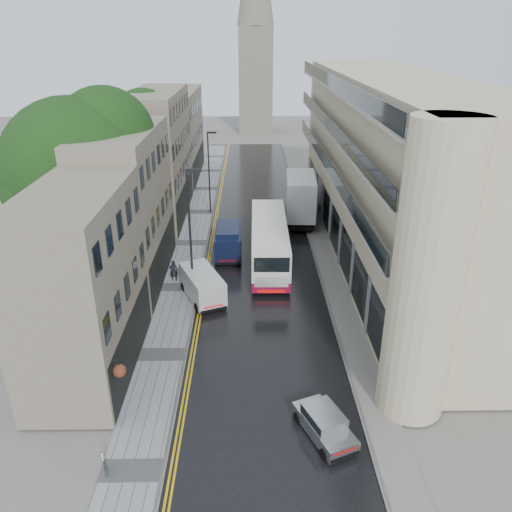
{
  "coord_description": "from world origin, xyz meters",
  "views": [
    {
      "loc": [
        -0.84,
        -12.97,
        17.06
      ],
      "look_at": [
        -0.38,
        18.0,
        3.09
      ],
      "focal_mm": 35.0,
      "sensor_mm": 36.0,
      "label": 1
    }
  ],
  "objects_px": {
    "tree_far": "(126,159)",
    "cream_bus": "(253,260)",
    "navy_van": "(215,248)",
    "white_lorry": "(288,204)",
    "pedestrian": "(174,271)",
    "lamp_post_far": "(209,174)",
    "lamp_post_near": "(190,235)",
    "white_van": "(197,298)",
    "estate_sign": "(104,465)",
    "silver_hatchback": "(325,447)",
    "tree_near": "(78,194)"
  },
  "relations": [
    {
      "from": "white_lorry",
      "to": "lamp_post_far",
      "type": "height_order",
      "value": "lamp_post_far"
    },
    {
      "from": "navy_van",
      "to": "lamp_post_far",
      "type": "bearing_deg",
      "value": 95.29
    },
    {
      "from": "white_van",
      "to": "lamp_post_near",
      "type": "bearing_deg",
      "value": 78.5
    },
    {
      "from": "silver_hatchback",
      "to": "lamp_post_far",
      "type": "bearing_deg",
      "value": 79.77
    },
    {
      "from": "tree_near",
      "to": "cream_bus",
      "type": "distance_m",
      "value": 13.07
    },
    {
      "from": "tree_far",
      "to": "lamp_post_far",
      "type": "xyz_separation_m",
      "value": [
        7.42,
        2.56,
        -2.04
      ]
    },
    {
      "from": "cream_bus",
      "to": "lamp_post_near",
      "type": "xyz_separation_m",
      "value": [
        -4.27,
        -2.13,
        2.91
      ]
    },
    {
      "from": "silver_hatchback",
      "to": "navy_van",
      "type": "bearing_deg",
      "value": 83.55
    },
    {
      "from": "tree_near",
      "to": "silver_hatchback",
      "type": "xyz_separation_m",
      "value": [
        14.89,
        -16.79,
        -6.26
      ]
    },
    {
      "from": "tree_near",
      "to": "lamp_post_near",
      "type": "distance_m",
      "value": 8.22
    },
    {
      "from": "tree_near",
      "to": "white_van",
      "type": "xyz_separation_m",
      "value": [
        8.2,
        -4.23,
        -5.89
      ]
    },
    {
      "from": "tree_far",
      "to": "lamp_post_near",
      "type": "relative_size",
      "value": 1.4
    },
    {
      "from": "silver_hatchback",
      "to": "tree_far",
      "type": "bearing_deg",
      "value": 93.36
    },
    {
      "from": "tree_near",
      "to": "tree_far",
      "type": "xyz_separation_m",
      "value": [
        0.3,
        13.0,
        -0.72
      ]
    },
    {
      "from": "tree_far",
      "to": "white_van",
      "type": "bearing_deg",
      "value": -65.36
    },
    {
      "from": "cream_bus",
      "to": "white_van",
      "type": "relative_size",
      "value": 2.64
    },
    {
      "from": "tree_near",
      "to": "estate_sign",
      "type": "relative_size",
      "value": 15.66
    },
    {
      "from": "tree_near",
      "to": "lamp_post_far",
      "type": "height_order",
      "value": "tree_near"
    },
    {
      "from": "tree_far",
      "to": "cream_bus",
      "type": "height_order",
      "value": "tree_far"
    },
    {
      "from": "cream_bus",
      "to": "pedestrian",
      "type": "bearing_deg",
      "value": -177.62
    },
    {
      "from": "white_van",
      "to": "pedestrian",
      "type": "bearing_deg",
      "value": 92.53
    },
    {
      "from": "white_lorry",
      "to": "silver_hatchback",
      "type": "relative_size",
      "value": 2.51
    },
    {
      "from": "tree_far",
      "to": "white_lorry",
      "type": "relative_size",
      "value": 1.41
    },
    {
      "from": "tree_far",
      "to": "pedestrian",
      "type": "xyz_separation_m",
      "value": [
        5.76,
        -12.77,
        -5.29
      ]
    },
    {
      "from": "estate_sign",
      "to": "tree_near",
      "type": "bearing_deg",
      "value": 85.83
    },
    {
      "from": "navy_van",
      "to": "pedestrian",
      "type": "xyz_separation_m",
      "value": [
        -2.91,
        -3.21,
        -0.41
      ]
    },
    {
      "from": "tree_near",
      "to": "navy_van",
      "type": "distance_m",
      "value": 11.12
    },
    {
      "from": "cream_bus",
      "to": "pedestrian",
      "type": "xyz_separation_m",
      "value": [
        -5.89,
        -0.18,
        -0.72
      ]
    },
    {
      "from": "white_lorry",
      "to": "pedestrian",
      "type": "height_order",
      "value": "white_lorry"
    },
    {
      "from": "cream_bus",
      "to": "navy_van",
      "type": "distance_m",
      "value": 4.26
    },
    {
      "from": "white_lorry",
      "to": "estate_sign",
      "type": "relative_size",
      "value": 9.98
    },
    {
      "from": "white_lorry",
      "to": "lamp_post_far",
      "type": "xyz_separation_m",
      "value": [
        -7.57,
        4.08,
        1.84
      ]
    },
    {
      "from": "white_van",
      "to": "cream_bus",
      "type": "bearing_deg",
      "value": 27.9
    },
    {
      "from": "tree_near",
      "to": "lamp_post_far",
      "type": "relative_size",
      "value": 1.71
    },
    {
      "from": "cream_bus",
      "to": "white_van",
      "type": "distance_m",
      "value": 5.99
    },
    {
      "from": "navy_van",
      "to": "lamp_post_far",
      "type": "height_order",
      "value": "lamp_post_far"
    },
    {
      "from": "lamp_post_near",
      "to": "estate_sign",
      "type": "xyz_separation_m",
      "value": [
        -2.15,
        -15.81,
        -4.02
      ]
    },
    {
      "from": "white_lorry",
      "to": "navy_van",
      "type": "distance_m",
      "value": 10.27
    },
    {
      "from": "tree_near",
      "to": "tree_far",
      "type": "relative_size",
      "value": 1.11
    },
    {
      "from": "cream_bus",
      "to": "white_lorry",
      "type": "bearing_deg",
      "value": 73.92
    },
    {
      "from": "cream_bus",
      "to": "estate_sign",
      "type": "distance_m",
      "value": 19.09
    },
    {
      "from": "white_lorry",
      "to": "estate_sign",
      "type": "distance_m",
      "value": 30.66
    },
    {
      "from": "lamp_post_far",
      "to": "tree_near",
      "type": "bearing_deg",
      "value": -114.22
    },
    {
      "from": "estate_sign",
      "to": "silver_hatchback",
      "type": "bearing_deg",
      "value": -17.16
    },
    {
      "from": "lamp_post_far",
      "to": "estate_sign",
      "type": "bearing_deg",
      "value": -91.62
    },
    {
      "from": "lamp_post_far",
      "to": "estate_sign",
      "type": "height_order",
      "value": "lamp_post_far"
    },
    {
      "from": "pedestrian",
      "to": "lamp_post_near",
      "type": "xyz_separation_m",
      "value": [
        1.62,
        -1.95,
        3.64
      ]
    },
    {
      "from": "tree_far",
      "to": "navy_van",
      "type": "distance_m",
      "value": 13.8
    },
    {
      "from": "pedestrian",
      "to": "navy_van",
      "type": "bearing_deg",
      "value": -139.57
    },
    {
      "from": "tree_near",
      "to": "white_van",
      "type": "distance_m",
      "value": 10.94
    }
  ]
}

